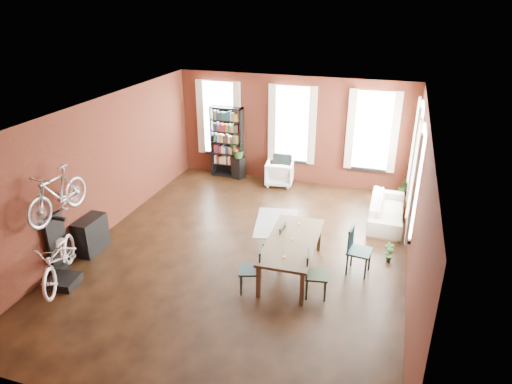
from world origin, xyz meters
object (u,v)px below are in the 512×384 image
at_px(bike_trainer, 63,281).
at_px(dining_chair_c, 317,275).
at_px(bicycle_floor, 55,238).
at_px(dining_chair_a, 250,270).
at_px(dining_chair_b, 275,242).
at_px(dining_table, 292,256).
at_px(bookshelf, 227,142).
at_px(dining_chair_d, 359,251).
at_px(console_table, 91,235).
at_px(white_armchair, 280,172).
at_px(cream_sofa, 387,206).
at_px(plant_stand, 239,168).

bearing_deg(bike_trainer, dining_chair_c, 13.84).
relative_size(dining_chair_c, bicycle_floor, 0.49).
height_order(dining_chair_a, dining_chair_b, dining_chair_a).
distance_m(dining_table, bookshelf, 5.70).
xyz_separation_m(bike_trainer, bicycle_floor, (0.04, -0.03, 1.02)).
relative_size(bookshelf, bike_trainer, 3.98).
distance_m(dining_chair_d, bicycle_floor, 5.98).
relative_size(bike_trainer, console_table, 0.69).
bearing_deg(white_armchair, dining_chair_d, 116.94).
bearing_deg(white_armchair, bookshelf, -14.07).
height_order(dining_chair_a, cream_sofa, dining_chair_a).
bearing_deg(dining_chair_a, bicycle_floor, -91.50).
distance_m(console_table, plant_stand, 5.39).
bearing_deg(dining_chair_a, console_table, -112.27).
bearing_deg(console_table, dining_chair_d, 9.00).
relative_size(dining_chair_a, dining_chair_d, 0.93).
bearing_deg(plant_stand, white_armchair, -5.47).
xyz_separation_m(dining_chair_d, bicycle_floor, (-5.51, -2.26, 0.59)).
bearing_deg(dining_chair_a, white_armchair, 171.71).
relative_size(dining_chair_b, bike_trainer, 1.58).
bearing_deg(dining_chair_c, console_table, 79.97).
xyz_separation_m(dining_chair_c, cream_sofa, (1.12, 3.62, -0.05)).
bearing_deg(dining_chair_c, dining_chair_b, 39.62).
bearing_deg(dining_chair_d, plant_stand, 51.99).
xyz_separation_m(dining_chair_d, console_table, (-5.80, -0.92, -0.11)).
height_order(dining_chair_a, bookshelf, bookshelf).
xyz_separation_m(bookshelf, bike_trainer, (-1.03, -6.51, -1.02)).
bearing_deg(dining_table, console_table, -174.74).
bearing_deg(bicycle_floor, dining_chair_a, -7.46).
relative_size(bookshelf, bicycle_floor, 1.18).
xyz_separation_m(dining_chair_b, white_armchair, (-0.99, 4.13, -0.03)).
bearing_deg(dining_chair_a, bookshelf, -172.24).
distance_m(white_armchair, plant_stand, 1.36).
height_order(dining_chair_c, plant_stand, dining_chair_c).
bearing_deg(cream_sofa, dining_chair_d, 170.54).
bearing_deg(dining_chair_d, console_table, 106.48).
height_order(dining_chair_d, bike_trainer, dining_chair_d).
distance_m(dining_chair_a, plant_stand, 5.89).
xyz_separation_m(dining_chair_c, bicycle_floor, (-4.82, -1.23, 0.64)).
bearing_deg(bicycle_floor, cream_sofa, 16.06).
distance_m(dining_table, bicycle_floor, 4.64).
bearing_deg(plant_stand, bicycle_floor, -101.99).
relative_size(cream_sofa, bicycle_floor, 1.11).
bearing_deg(dining_chair_b, white_armchair, -162.28).
relative_size(dining_chair_d, white_armchair, 1.25).
xyz_separation_m(cream_sofa, plant_stand, (-4.56, 1.62, -0.07)).
distance_m(dining_chair_a, dining_chair_c, 1.27).
height_order(dining_chair_b, cream_sofa, dining_chair_b).
relative_size(dining_chair_b, bookshelf, 0.40).
relative_size(white_armchair, console_table, 1.01).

